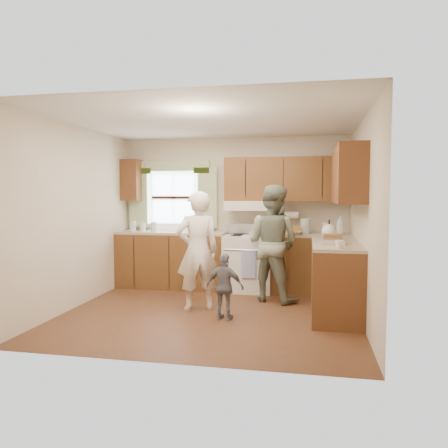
% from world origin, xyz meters
% --- Properties ---
extents(room, '(3.80, 3.80, 3.80)m').
position_xyz_m(room, '(0.00, 0.00, 1.25)').
color(room, '#4C2D17').
rests_on(room, ground).
extents(kitchen_fixtures, '(3.80, 2.25, 2.15)m').
position_xyz_m(kitchen_fixtures, '(0.61, 1.08, 0.84)').
color(kitchen_fixtures, '#472A0F').
rests_on(kitchen_fixtures, ground).
extents(stove, '(0.76, 0.67, 1.07)m').
position_xyz_m(stove, '(0.30, 1.44, 0.47)').
color(stove, silver).
rests_on(stove, ground).
extents(woman_left, '(0.69, 0.60, 1.60)m').
position_xyz_m(woman_left, '(-0.21, 0.15, 0.80)').
color(woman_left, white).
rests_on(woman_left, ground).
extents(woman_right, '(1.01, 0.92, 1.70)m').
position_xyz_m(woman_right, '(0.73, 0.85, 0.85)').
color(woman_right, '#223A24').
rests_on(woman_right, ground).
extents(child, '(0.51, 0.27, 0.83)m').
position_xyz_m(child, '(0.24, -0.25, 0.41)').
color(child, slate).
rests_on(child, ground).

